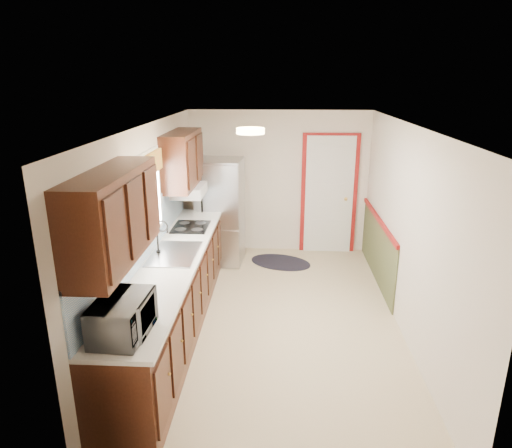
# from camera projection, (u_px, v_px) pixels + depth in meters

# --- Properties ---
(room_shell) EXTENTS (3.20, 5.20, 2.52)m
(room_shell) POSITION_uv_depth(u_px,v_px,m) (277.00, 229.00, 5.35)
(room_shell) COLOR #C6B38C
(room_shell) RESTS_ON ground
(kitchen_run) EXTENTS (0.63, 4.00, 2.20)m
(kitchen_run) POSITION_uv_depth(u_px,v_px,m) (170.00, 267.00, 5.26)
(kitchen_run) COLOR black
(kitchen_run) RESTS_ON ground
(back_wall_trim) EXTENTS (1.12, 2.30, 2.08)m
(back_wall_trim) POSITION_uv_depth(u_px,v_px,m) (339.00, 206.00, 7.49)
(back_wall_trim) COLOR maroon
(back_wall_trim) RESTS_ON ground
(ceiling_fixture) EXTENTS (0.30, 0.30, 0.06)m
(ceiling_fixture) POSITION_uv_depth(u_px,v_px,m) (250.00, 131.00, 4.82)
(ceiling_fixture) COLOR #FFD88C
(ceiling_fixture) RESTS_ON room_shell
(microwave) EXTENTS (0.34, 0.59, 0.39)m
(microwave) POSITION_uv_depth(u_px,v_px,m) (122.00, 313.00, 3.58)
(microwave) COLOR white
(microwave) RESTS_ON kitchen_run
(refrigerator) EXTENTS (0.74, 0.73, 1.69)m
(refrigerator) POSITION_uv_depth(u_px,v_px,m) (221.00, 212.00, 7.32)
(refrigerator) COLOR #B7B7BC
(refrigerator) RESTS_ON ground
(rug) EXTENTS (1.17, 0.96, 0.01)m
(rug) POSITION_uv_depth(u_px,v_px,m) (281.00, 262.00, 7.48)
(rug) COLOR black
(rug) RESTS_ON ground
(cooktop) EXTENTS (0.47, 0.57, 0.02)m
(cooktop) POSITION_uv_depth(u_px,v_px,m) (191.00, 227.00, 6.24)
(cooktop) COLOR black
(cooktop) RESTS_ON kitchen_run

